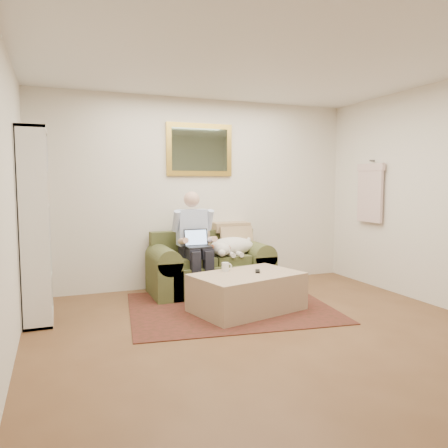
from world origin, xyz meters
TOP-DOWN VIEW (x-y plane):
  - room_shell at (0.00, 0.35)m, footprint 4.51×5.00m
  - rug at (-0.04, 1.26)m, footprint 2.49×2.10m
  - sofa at (-0.01, 2.06)m, footprint 1.59×0.81m
  - seated_man at (-0.25, 1.92)m, footprint 0.52×0.75m
  - laptop at (-0.25, 1.86)m, footprint 0.31×0.24m
  - sleeping_dog at (0.27, 1.98)m, footprint 0.65×0.41m
  - ottoman at (0.09, 1.08)m, footprint 1.33×1.02m
  - coffee_mug at (-0.09, 1.29)m, footprint 0.08×0.08m
  - tv_remote at (0.23, 1.10)m, footprint 0.11×0.16m
  - bookshelf at (-2.10, 1.60)m, footprint 0.28×0.80m
  - wall_mirror at (-0.01, 2.47)m, footprint 0.94×0.04m
  - hanging_shirt at (2.19, 1.60)m, footprint 0.06×0.52m

SIDE VIEW (x-z plane):
  - rug at x=-0.04m, z-range 0.00..0.01m
  - ottoman at x=0.09m, z-range 0.00..0.43m
  - sofa at x=-0.01m, z-range -0.20..0.75m
  - tv_remote at x=0.23m, z-range 0.43..0.45m
  - coffee_mug at x=-0.09m, z-range 0.43..0.53m
  - sleeping_dog at x=0.27m, z-range 0.49..0.73m
  - seated_man at x=-0.25m, z-range 0.00..1.33m
  - laptop at x=-0.25m, z-range 0.59..0.81m
  - bookshelf at x=-2.10m, z-range 0.00..2.00m
  - room_shell at x=0.00m, z-range 0.00..2.61m
  - hanging_shirt at x=2.19m, z-range 0.90..1.80m
  - wall_mirror at x=-0.01m, z-range 1.54..2.26m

